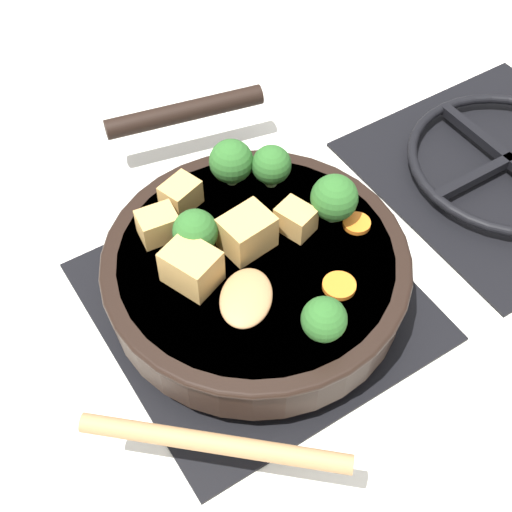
{
  "coord_description": "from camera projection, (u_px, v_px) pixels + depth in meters",
  "views": [
    {
      "loc": [
        0.36,
        -0.23,
        0.61
      ],
      "look_at": [
        0.0,
        0.0,
        0.08
      ],
      "focal_mm": 50.0,
      "sensor_mm": 36.0,
      "label": 1
    }
  ],
  "objects": [
    {
      "name": "tofu_cube_near_handle",
      "position": [
        296.0,
        219.0,
        0.7
      ],
      "size": [
        0.04,
        0.04,
        0.03
      ],
      "primitive_type": "cube",
      "rotation": [
        0.0,
        0.0,
        3.46
      ],
      "color": "tan",
      "rests_on": "skillet_pan"
    },
    {
      "name": "broccoli_floret_west_rim",
      "position": [
        320.0,
        322.0,
        0.61
      ],
      "size": [
        0.04,
        0.04,
        0.05
      ],
      "color": "#709956",
      "rests_on": "skillet_pan"
    },
    {
      "name": "wooden_spoon",
      "position": [
        230.0,
        372.0,
        0.6
      ],
      "size": [
        0.23,
        0.22,
        0.02
      ],
      "color": "#A87A4C",
      "rests_on": "skillet_pan"
    },
    {
      "name": "ground_plane",
      "position": [
        256.0,
        302.0,
        0.75
      ],
      "size": [
        2.4,
        2.4,
        0.0
      ],
      "primitive_type": "plane",
      "color": "silver"
    },
    {
      "name": "broccoli_floret_near_spoon",
      "position": [
        231.0,
        162.0,
        0.73
      ],
      "size": [
        0.05,
        0.05,
        0.05
      ],
      "color": "#709956",
      "rests_on": "skillet_pan"
    },
    {
      "name": "tofu_cube_center_large",
      "position": [
        250.0,
        231.0,
        0.68
      ],
      "size": [
        0.04,
        0.05,
        0.04
      ],
      "primitive_type": "cube",
      "rotation": [
        0.0,
        0.0,
        1.69
      ],
      "color": "tan",
      "rests_on": "skillet_pan"
    },
    {
      "name": "carrot_slice_near_center",
      "position": [
        357.0,
        223.0,
        0.71
      ],
      "size": [
        0.03,
        0.03,
        0.01
      ],
      "primitive_type": "cylinder",
      "color": "orange",
      "rests_on": "skillet_pan"
    },
    {
      "name": "broccoli_floret_north_edge",
      "position": [
        195.0,
        232.0,
        0.67
      ],
      "size": [
        0.04,
        0.04,
        0.05
      ],
      "color": "#709956",
      "rests_on": "skillet_pan"
    },
    {
      "name": "rear_burner_grate",
      "position": [
        507.0,
        165.0,
        0.86
      ],
      "size": [
        0.31,
        0.31,
        0.03
      ],
      "color": "black",
      "rests_on": "ground_plane"
    },
    {
      "name": "tofu_cube_east_chunk",
      "position": [
        191.0,
        267.0,
        0.66
      ],
      "size": [
        0.06,
        0.05,
        0.04
      ],
      "primitive_type": "cube",
      "rotation": [
        0.0,
        0.0,
        3.51
      ],
      "color": "tan",
      "rests_on": "skillet_pan"
    },
    {
      "name": "skillet_pan",
      "position": [
        255.0,
        268.0,
        0.71
      ],
      "size": [
        0.42,
        0.3,
        0.05
      ],
      "color": "black",
      "rests_on": "front_burner_grate"
    },
    {
      "name": "broccoli_floret_center_top",
      "position": [
        271.0,
        165.0,
        0.73
      ],
      "size": [
        0.04,
        0.04,
        0.05
      ],
      "color": "#709956",
      "rests_on": "skillet_pan"
    },
    {
      "name": "front_burner_grate",
      "position": [
        256.0,
        295.0,
        0.74
      ],
      "size": [
        0.31,
        0.31,
        0.03
      ],
      "color": "black",
      "rests_on": "ground_plane"
    },
    {
      "name": "tofu_cube_back_piece",
      "position": [
        158.0,
        225.0,
        0.69
      ],
      "size": [
        0.03,
        0.04,
        0.03
      ],
      "primitive_type": "cube",
      "rotation": [
        0.0,
        0.0,
        4.59
      ],
      "color": "tan",
      "rests_on": "skillet_pan"
    },
    {
      "name": "broccoli_floret_east_rim",
      "position": [
        334.0,
        198.0,
        0.7
      ],
      "size": [
        0.05,
        0.05,
        0.05
      ],
      "color": "#709956",
      "rests_on": "skillet_pan"
    },
    {
      "name": "tofu_cube_west_chunk",
      "position": [
        181.0,
        195.0,
        0.72
      ],
      "size": [
        0.04,
        0.04,
        0.03
      ],
      "primitive_type": "cube",
      "rotation": [
        0.0,
        0.0,
        1.89
      ],
      "color": "tan",
      "rests_on": "skillet_pan"
    },
    {
      "name": "carrot_slice_orange_thin",
      "position": [
        339.0,
        286.0,
        0.66
      ],
      "size": [
        0.03,
        0.03,
        0.01
      ],
      "primitive_type": "cylinder",
      "color": "orange",
      "rests_on": "skillet_pan"
    }
  ]
}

